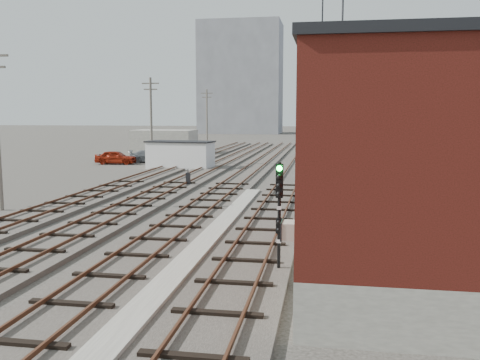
% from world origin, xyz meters
% --- Properties ---
extents(ground, '(320.00, 320.00, 0.00)m').
position_xyz_m(ground, '(0.00, 60.00, 0.00)').
color(ground, '#282621').
rests_on(ground, ground).
extents(track_right, '(3.20, 90.00, 0.39)m').
position_xyz_m(track_right, '(2.50, 39.00, 0.11)').
color(track_right, '#332D28').
rests_on(track_right, ground).
extents(track_mid_right, '(3.20, 90.00, 0.39)m').
position_xyz_m(track_mid_right, '(-1.50, 39.00, 0.11)').
color(track_mid_right, '#332D28').
rests_on(track_mid_right, ground).
extents(track_mid_left, '(3.20, 90.00, 0.39)m').
position_xyz_m(track_mid_left, '(-5.50, 39.00, 0.11)').
color(track_mid_left, '#332D28').
rests_on(track_mid_left, ground).
extents(track_left, '(3.20, 90.00, 0.39)m').
position_xyz_m(track_left, '(-9.50, 39.00, 0.11)').
color(track_left, '#332D28').
rests_on(track_left, ground).
extents(platform_curb, '(0.90, 28.00, 0.26)m').
position_xyz_m(platform_curb, '(0.50, 14.00, 0.13)').
color(platform_curb, gray).
rests_on(platform_curb, ground).
extents(brick_building, '(6.54, 12.20, 7.22)m').
position_xyz_m(brick_building, '(7.50, 12.00, 3.63)').
color(brick_building, gray).
rests_on(brick_building, ground).
extents(lattice_tower, '(1.60, 1.60, 15.00)m').
position_xyz_m(lattice_tower, '(5.50, 35.00, 7.50)').
color(lattice_tower, black).
rests_on(lattice_tower, ground).
extents(utility_pole_left_b, '(1.80, 0.24, 9.00)m').
position_xyz_m(utility_pole_left_b, '(-12.50, 45.00, 4.80)').
color(utility_pole_left_b, '#595147').
rests_on(utility_pole_left_b, ground).
extents(utility_pole_left_c, '(1.80, 0.24, 9.00)m').
position_xyz_m(utility_pole_left_c, '(-12.50, 70.00, 4.80)').
color(utility_pole_left_c, '#595147').
rests_on(utility_pole_left_c, ground).
extents(utility_pole_right_a, '(1.80, 0.24, 9.00)m').
position_xyz_m(utility_pole_right_a, '(6.50, 28.00, 4.80)').
color(utility_pole_right_a, '#595147').
rests_on(utility_pole_right_a, ground).
extents(utility_pole_right_b, '(1.80, 0.24, 9.00)m').
position_xyz_m(utility_pole_right_b, '(6.50, 58.00, 4.80)').
color(utility_pole_right_b, '#595147').
rests_on(utility_pole_right_b, ground).
extents(apartment_left, '(22.00, 14.00, 30.00)m').
position_xyz_m(apartment_left, '(-18.00, 135.00, 15.00)').
color(apartment_left, gray).
rests_on(apartment_left, ground).
extents(apartment_right, '(16.00, 12.00, 26.00)m').
position_xyz_m(apartment_right, '(8.00, 150.00, 13.00)').
color(apartment_right, gray).
rests_on(apartment_right, ground).
extents(shed_left, '(8.00, 5.00, 3.20)m').
position_xyz_m(shed_left, '(-16.00, 60.00, 1.60)').
color(shed_left, gray).
rests_on(shed_left, ground).
extents(shed_right, '(6.00, 6.00, 4.00)m').
position_xyz_m(shed_right, '(9.00, 70.00, 2.00)').
color(shed_right, gray).
rests_on(shed_right, ground).
extents(signal_mast, '(0.40, 0.40, 3.74)m').
position_xyz_m(signal_mast, '(3.70, 11.23, 2.16)').
color(signal_mast, gray).
rests_on(signal_mast, ground).
extents(switch_stand, '(0.29, 0.29, 1.23)m').
position_xyz_m(switch_stand, '(-4.70, 30.56, 0.58)').
color(switch_stand, black).
rests_on(switch_stand, ground).
extents(site_trailer, '(6.72, 3.51, 2.71)m').
position_xyz_m(site_trailer, '(-8.72, 42.44, 1.37)').
color(site_trailer, silver).
rests_on(site_trailer, ground).
extents(car_red, '(4.44, 2.07, 1.47)m').
position_xyz_m(car_red, '(-16.80, 45.78, 0.74)').
color(car_red, maroon).
rests_on(car_red, ground).
extents(car_silver, '(4.69, 1.81, 1.52)m').
position_xyz_m(car_silver, '(-11.22, 51.35, 0.76)').
color(car_silver, '#A4A7AC').
rests_on(car_silver, ground).
extents(car_grey, '(5.04, 3.13, 1.36)m').
position_xyz_m(car_grey, '(-13.83, 48.35, 0.68)').
color(car_grey, gray).
rests_on(car_grey, ground).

